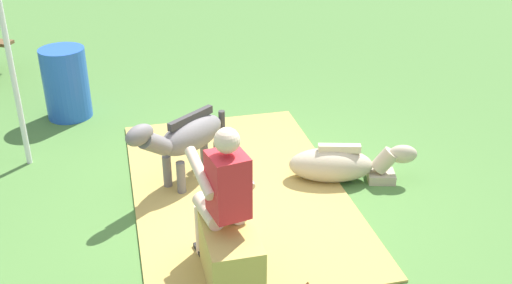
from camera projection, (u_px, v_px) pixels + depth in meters
The scene contains 8 objects.
ground_plane at pixel (252, 202), 6.13m from camera, with size 24.00×24.00×0.00m, color #4C7A38.
hay_patch at pixel (238, 189), 6.32m from camera, with size 3.50×2.12×0.02m, color tan.
hay_bale at pixel (231, 257), 4.93m from camera, with size 0.71×0.42×0.50m, color tan.
person_seated at pixel (223, 192), 4.83m from camera, with size 0.70×0.49×1.38m.
pony_standing at pixel (185, 138), 6.20m from camera, with size 0.96×1.14×0.90m.
pony_lying at pixel (340, 164), 6.42m from camera, with size 0.62×1.36×0.42m.
water_barrel at pixel (66, 83), 7.76m from camera, with size 0.56×0.56×0.91m, color blue.
tent_pole_right at pixel (9, 53), 6.26m from camera, with size 0.06×0.06×2.56m, color silver.
Camera 1 is at (-5.05, 1.19, 3.32)m, focal length 42.89 mm.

